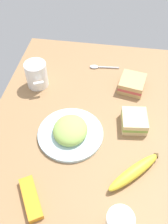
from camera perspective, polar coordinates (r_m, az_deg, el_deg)
tabletop at (r=87.61cm, az=-0.00°, el=-1.72°), size 90.00×64.00×2.00cm
plate_of_food at (r=81.07cm, az=-3.12°, el=-4.47°), size 21.32×21.32×5.58cm
coffee_mug_black at (r=96.83cm, az=-10.76°, el=8.42°), size 10.35×8.23×9.93cm
sandwich_main at (r=84.75cm, az=11.34°, el=-1.99°), size 9.85×9.05×4.40cm
sandwich_side at (r=97.35cm, az=10.91°, el=6.36°), size 11.53×10.74×4.40cm
banana at (r=74.75cm, az=11.36°, el=-13.20°), size 15.83×15.87×3.51cm
spoon at (r=106.30cm, az=3.61°, el=10.20°), size 2.70×12.20×0.80cm
snack_bar at (r=72.36cm, az=-12.00°, el=-18.65°), size 12.44×9.49×2.00cm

